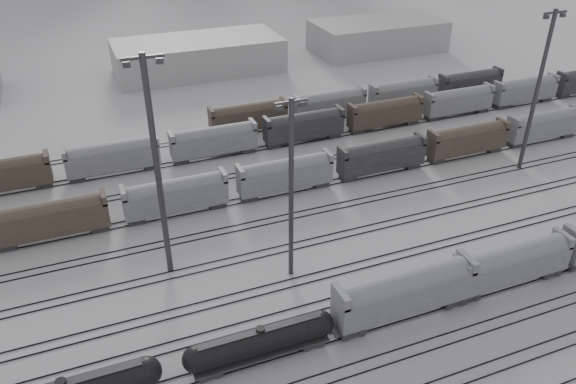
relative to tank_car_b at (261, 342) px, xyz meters
name	(u,v)px	position (x,y,z in m)	size (l,w,h in m)	color
ground	(326,346)	(6.91, -1.00, -2.32)	(900.00, 900.00, 0.00)	silver
tracks	(269,254)	(6.91, 16.50, -2.24)	(220.00, 71.50, 0.16)	black
tank_car_b	(261,342)	(0.00, 0.00, 0.00)	(16.26, 2.71, 4.02)	black
hopper_car_a	(405,291)	(16.91, 0.00, 1.37)	(16.73, 3.32, 5.98)	black
hopper_car_b	(512,262)	(31.81, 0.00, 1.10)	(15.50, 3.08, 5.54)	black
light_mast_b	(157,167)	(-5.80, 18.04, 12.51)	(4.47, 0.72, 27.97)	#373739
light_mast_c	(291,188)	(8.13, 11.86, 10.04)	(3.73, 0.60, 23.30)	#373739
light_mast_d	(537,89)	(54.80, 23.92, 11.57)	(4.19, 0.67, 26.20)	#373739
bg_string_near	(285,176)	(14.91, 31.00, 0.48)	(151.00, 3.00, 5.60)	gray
bg_string_mid	(304,128)	(24.91, 47.00, 0.48)	(151.00, 3.00, 5.60)	black
bg_string_far	(367,100)	(42.41, 55.00, 0.48)	(66.00, 3.00, 5.60)	#4D3D31
warehouse_mid	(198,56)	(16.91, 94.00, 1.68)	(40.00, 18.00, 8.00)	#949496
warehouse_right	(377,36)	(66.91, 94.00, 1.68)	(35.00, 18.00, 8.00)	#949496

